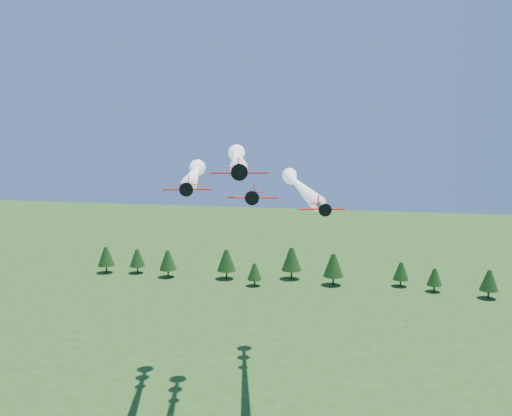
% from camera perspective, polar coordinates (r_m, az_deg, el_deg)
% --- Properties ---
extents(plane_lead, '(17.97, 54.32, 3.70)m').
position_cam_1_polar(plane_lead, '(106.46, -1.88, 5.03)').
color(plane_lead, black).
rests_on(plane_lead, ground).
extents(plane_left, '(17.56, 48.62, 3.70)m').
position_cam_1_polar(plane_left, '(114.63, -6.11, 3.54)').
color(plane_left, black).
rests_on(plane_left, ground).
extents(plane_right, '(18.67, 59.99, 3.70)m').
position_cam_1_polar(plane_right, '(121.15, 4.25, 2.33)').
color(plane_right, black).
rests_on(plane_right, ground).
extents(plane_slot, '(8.25, 9.01, 2.88)m').
position_cam_1_polar(plane_slot, '(93.57, -0.29, 1.31)').
color(plane_slot, black).
rests_on(plane_slot, ground).
extents(treeline, '(165.72, 22.28, 11.77)m').
position_cam_1_polar(treeline, '(201.37, 7.14, -5.92)').
color(treeline, '#382314').
rests_on(treeline, ground).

